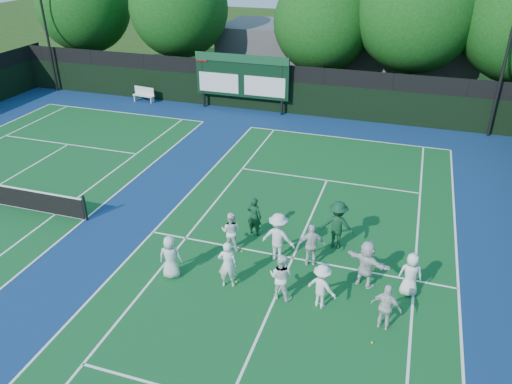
% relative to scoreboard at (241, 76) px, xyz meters
% --- Properties ---
extents(ground, '(120.00, 120.00, 0.00)m').
position_rel_scoreboard_xyz_m(ground, '(7.01, -15.59, -2.19)').
color(ground, '#1E390F').
rests_on(ground, ground).
extents(court_apron, '(34.00, 32.00, 0.01)m').
position_rel_scoreboard_xyz_m(court_apron, '(1.01, -14.59, -2.19)').
color(court_apron, navy).
rests_on(court_apron, ground).
extents(near_court, '(11.05, 23.85, 0.01)m').
position_rel_scoreboard_xyz_m(near_court, '(7.01, -14.59, -2.18)').
color(near_court, '#105122').
rests_on(near_court, ground).
extents(back_fence, '(34.00, 0.08, 3.00)m').
position_rel_scoreboard_xyz_m(back_fence, '(1.01, 0.41, -0.83)').
color(back_fence, black).
rests_on(back_fence, ground).
extents(scoreboard, '(6.00, 0.21, 3.55)m').
position_rel_scoreboard_xyz_m(scoreboard, '(0.00, 0.00, 0.00)').
color(scoreboard, black).
rests_on(scoreboard, ground).
extents(clubhouse, '(18.00, 6.00, 4.00)m').
position_rel_scoreboard_xyz_m(clubhouse, '(5.01, 8.41, -0.19)').
color(clubhouse, '#535358').
rests_on(clubhouse, ground).
extents(bench, '(1.57, 0.62, 0.97)m').
position_rel_scoreboard_xyz_m(bench, '(-6.81, -0.22, -1.67)').
color(bench, silver).
rests_on(bench, ground).
extents(tree_a, '(6.67, 6.67, 8.61)m').
position_rel_scoreboard_xyz_m(tree_a, '(-13.34, 3.99, 2.91)').
color(tree_a, black).
rests_on(tree_a, ground).
extents(tree_b, '(6.74, 6.74, 8.85)m').
position_rel_scoreboard_xyz_m(tree_b, '(-5.70, 3.99, 3.11)').
color(tree_b, black).
rests_on(tree_b, ground).
extents(tree_c, '(6.23, 6.23, 8.09)m').
position_rel_scoreboard_xyz_m(tree_c, '(4.26, 3.99, 2.62)').
color(tree_c, black).
rests_on(tree_c, ground).
extents(tree_d, '(7.24, 7.24, 9.52)m').
position_rel_scoreboard_xyz_m(tree_d, '(9.88, 3.99, 3.51)').
color(tree_d, black).
rests_on(tree_d, ground).
extents(tennis_ball_0, '(0.07, 0.07, 0.07)m').
position_rel_scoreboard_xyz_m(tennis_ball_0, '(5.60, -16.47, -2.16)').
color(tennis_ball_0, '#BAD619').
rests_on(tennis_ball_0, ground).
extents(tennis_ball_2, '(0.07, 0.07, 0.07)m').
position_rel_scoreboard_xyz_m(tennis_ball_2, '(10.12, -17.85, -2.16)').
color(tennis_ball_2, '#BAD619').
rests_on(tennis_ball_2, ground).
extents(tennis_ball_3, '(0.07, 0.07, 0.07)m').
position_rel_scoreboard_xyz_m(tennis_ball_3, '(5.19, -14.79, -2.16)').
color(tennis_ball_3, '#BAD619').
rests_on(tennis_ball_3, ground).
extents(tennis_ball_5, '(0.07, 0.07, 0.07)m').
position_rel_scoreboard_xyz_m(tennis_ball_5, '(9.79, -14.44, -2.16)').
color(tennis_ball_5, '#BAD619').
rests_on(tennis_ball_5, ground).
extents(player_front_0, '(0.85, 0.66, 1.54)m').
position_rel_scoreboard_xyz_m(player_front_0, '(3.44, -16.80, -1.42)').
color(player_front_0, silver).
rests_on(player_front_0, ground).
extents(player_front_1, '(0.69, 0.54, 1.67)m').
position_rel_scoreboard_xyz_m(player_front_1, '(5.40, -16.69, -1.36)').
color(player_front_1, white).
rests_on(player_front_1, ground).
extents(player_front_2, '(0.84, 0.69, 1.57)m').
position_rel_scoreboard_xyz_m(player_front_2, '(7.15, -16.70, -1.41)').
color(player_front_2, white).
rests_on(player_front_2, ground).
extents(player_front_3, '(1.09, 0.84, 1.49)m').
position_rel_scoreboard_xyz_m(player_front_3, '(8.43, -16.73, -1.45)').
color(player_front_3, white).
rests_on(player_front_3, ground).
extents(player_front_4, '(0.94, 0.53, 1.50)m').
position_rel_scoreboard_xyz_m(player_front_4, '(10.35, -17.11, -1.44)').
color(player_front_4, silver).
rests_on(player_front_4, ground).
extents(player_back_0, '(0.75, 0.60, 1.48)m').
position_rel_scoreboard_xyz_m(player_back_0, '(4.75, -14.67, -1.45)').
color(player_back_0, white).
rests_on(player_back_0, ground).
extents(player_back_1, '(1.21, 0.75, 1.81)m').
position_rel_scoreboard_xyz_m(player_back_1, '(6.52, -14.79, -1.29)').
color(player_back_1, white).
rests_on(player_back_1, ground).
extents(player_back_2, '(1.00, 0.67, 1.58)m').
position_rel_scoreboard_xyz_m(player_back_2, '(7.68, -14.73, -1.40)').
color(player_back_2, silver).
rests_on(player_back_2, ground).
extents(player_back_3, '(1.61, 1.05, 1.66)m').
position_rel_scoreboard_xyz_m(player_back_3, '(9.57, -15.30, -1.36)').
color(player_back_3, silver).
rests_on(player_back_3, ground).
extents(player_back_4, '(0.78, 0.55, 1.49)m').
position_rel_scoreboard_xyz_m(player_back_4, '(10.94, -15.31, -1.45)').
color(player_back_4, white).
rests_on(player_back_4, ground).
extents(coach_left, '(0.61, 0.43, 1.56)m').
position_rel_scoreboard_xyz_m(coach_left, '(5.25, -13.52, -1.41)').
color(coach_left, '#0F381F').
rests_on(coach_left, ground).
extents(coach_right, '(1.19, 0.69, 1.83)m').
position_rel_scoreboard_xyz_m(coach_right, '(8.32, -13.38, -1.27)').
color(coach_right, '#103B22').
rests_on(coach_right, ground).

